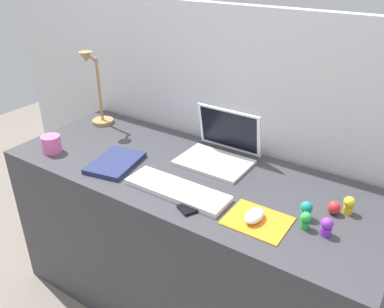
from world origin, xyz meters
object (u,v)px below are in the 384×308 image
toy_figurine_green (306,220)px  toy_figurine_yellow (349,204)px  notebook_pad (115,163)px  keyboard (177,190)px  toy_figurine_teal (306,209)px  desk_lamp (95,90)px  toy_figurine_purple (327,226)px  toy_figurine_red (334,208)px  cell_phone (197,206)px  laptop (221,148)px  coffee_mug (51,144)px  mouse (254,215)px

toy_figurine_green → toy_figurine_yellow: (0.10, 0.16, 0.00)m
notebook_pad → toy_figurine_green: size_ratio=3.92×
keyboard → toy_figurine_teal: (0.46, 0.11, 0.02)m
desk_lamp → toy_figurine_purple: (1.25, -0.24, -0.15)m
keyboard → toy_figurine_red: toy_figurine_red is taller
keyboard → toy_figurine_red: 0.56m
keyboard → notebook_pad: bearing=175.3°
keyboard → toy_figurine_red: (0.53, 0.19, 0.01)m
cell_phone → toy_figurine_red: size_ratio=2.70×
desk_lamp → toy_figurine_red: 1.25m
laptop → coffee_mug: (-0.66, -0.36, -0.02)m
toy_figurine_teal → toy_figurine_purple: 0.10m
toy_figurine_purple → toy_figurine_red: bearing=94.9°
toy_figurine_red → toy_figurine_teal: bearing=-132.5°
mouse → coffee_mug: bearing=-177.6°
keyboard → desk_lamp: bearing=157.2°
laptop → toy_figurine_purple: size_ratio=4.74×
laptop → desk_lamp: bearing=-178.1°
cell_phone → coffee_mug: 0.78m
coffee_mug → notebook_pad: bearing=11.8°
mouse → toy_figurine_purple: (0.22, 0.06, 0.01)m
toy_figurine_red → toy_figurine_yellow: toy_figurine_yellow is taller
toy_figurine_green → toy_figurine_teal: toy_figurine_teal is taller
desk_lamp → toy_figurine_red: desk_lamp is taller
notebook_pad → toy_figurine_green: (0.81, 0.03, 0.02)m
keyboard → toy_figurine_red: size_ratio=8.63×
desk_lamp → notebook_pad: bearing=-36.3°
toy_figurine_teal → toy_figurine_purple: bearing=-30.7°
keyboard → toy_figurine_green: toy_figurine_green is taller
cell_phone → desk_lamp: desk_lamp is taller
toy_figurine_yellow → toy_figurine_teal: bearing=-135.9°
mouse → coffee_mug: (-0.98, -0.04, 0.02)m
toy_figurine_green → notebook_pad: bearing=-177.9°
toy_figurine_yellow → toy_figurine_purple: size_ratio=1.03×
desk_lamp → toy_figurine_green: (1.18, -0.24, -0.15)m
toy_figurine_green → toy_figurine_purple: size_ratio=0.97×
desk_lamp → toy_figurine_red: bearing=-4.9°
laptop → desk_lamp: 0.72m
coffee_mug → cell_phone: bearing=-0.0°
laptop → toy_figurine_green: 0.54m
keyboard → toy_figurine_green: (0.47, 0.06, 0.02)m
notebook_pad → toy_figurine_yellow: (0.91, 0.19, 0.03)m
toy_figurine_red → toy_figurine_purple: size_ratio=0.75×
cell_phone → toy_figurine_green: size_ratio=2.09×
toy_figurine_purple → laptop: bearing=154.2°
cell_phone → toy_figurine_purple: size_ratio=2.02×
desk_lamp → coffee_mug: (0.05, -0.34, -0.15)m
mouse → laptop: bearing=134.6°
laptop → desk_lamp: (-0.71, -0.02, 0.13)m
toy_figurine_green → toy_figurine_yellow: 0.19m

